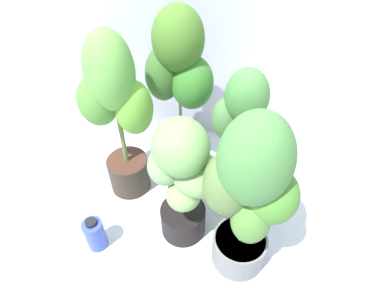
# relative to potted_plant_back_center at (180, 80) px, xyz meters

# --- Properties ---
(ground_plane) EXTENTS (8.00, 8.00, 0.00)m
(ground_plane) POSITION_rel_potted_plant_back_center_xyz_m (-0.00, -0.56, -0.59)
(ground_plane) COLOR silver
(ground_plane) RESTS_ON ground
(potted_plant_back_center) EXTENTS (0.37, 0.35, 0.97)m
(potted_plant_back_center) POSITION_rel_potted_plant_back_center_xyz_m (0.00, 0.00, 0.00)
(potted_plant_back_center) COLOR black
(potted_plant_back_center) RESTS_ON ground
(potted_plant_front_right) EXTENTS (0.42, 0.38, 0.87)m
(potted_plant_front_right) POSITION_rel_potted_plant_back_center_xyz_m (0.25, -0.66, -0.09)
(potted_plant_front_right) COLOR slate
(potted_plant_front_right) RESTS_ON ground
(potted_plant_back_right) EXTENTS (0.32, 0.25, 0.78)m
(potted_plant_back_right) POSITION_rel_potted_plant_back_center_xyz_m (0.30, -0.23, -0.13)
(potted_plant_back_right) COLOR #302421
(potted_plant_back_right) RESTS_ON ground
(potted_plant_center) EXTENTS (0.39, 0.33, 0.71)m
(potted_plant_center) POSITION_rel_potted_plant_back_center_xyz_m (0.00, -0.49, -0.18)
(potted_plant_center) COLOR black
(potted_plant_center) RESTS_ON ground
(potted_plant_back_left) EXTENTS (0.41, 0.28, 0.95)m
(potted_plant_back_left) POSITION_rel_potted_plant_back_center_xyz_m (-0.30, -0.18, -0.05)
(potted_plant_back_left) COLOR #352A21
(potted_plant_back_left) RESTS_ON ground
(nutrient_bottle) EXTENTS (0.10, 0.10, 0.20)m
(nutrient_bottle) POSITION_rel_potted_plant_back_center_xyz_m (-0.43, -0.56, -0.50)
(nutrient_bottle) COLOR #374FB9
(nutrient_bottle) RESTS_ON ground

